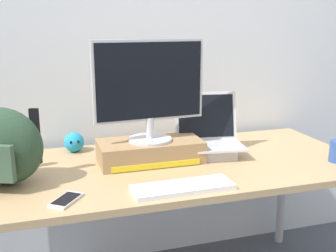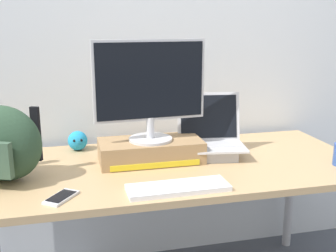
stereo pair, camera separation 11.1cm
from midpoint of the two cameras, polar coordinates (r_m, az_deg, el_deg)
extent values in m
cube|color=silver|center=(2.30, -5.22, 12.50)|extent=(7.00, 0.10, 2.60)
cube|color=tan|center=(1.92, -1.66, -5.65)|extent=(1.82, 0.81, 0.03)
cylinder|color=#B2B2B7|center=(2.68, 14.33, -8.58)|extent=(0.05, 0.05, 0.70)
cube|color=#9E7A51|center=(1.94, -4.12, -3.46)|extent=(0.48, 0.23, 0.10)
cube|color=yellow|center=(1.84, -3.27, -5.50)|extent=(0.41, 0.00, 0.03)
cylinder|color=silver|center=(1.92, -4.15, -1.86)|extent=(0.20, 0.20, 0.01)
cylinder|color=silver|center=(1.91, -4.18, -0.28)|extent=(0.04, 0.04, 0.10)
cube|color=silver|center=(1.87, -4.30, 6.24)|extent=(0.52, 0.05, 0.37)
cube|color=black|center=(1.86, -4.20, 6.20)|extent=(0.49, 0.04, 0.34)
cube|color=#ADADB2|center=(2.02, 4.22, -3.45)|extent=(0.25, 0.23, 0.05)
cube|color=silver|center=(2.02, 4.23, -2.62)|extent=(0.34, 0.28, 0.01)
cube|color=#B7B7BC|center=(2.03, 4.12, -2.30)|extent=(0.29, 0.17, 0.00)
cube|color=silver|center=(2.07, 3.72, 1.37)|extent=(0.32, 0.10, 0.24)
cube|color=black|center=(2.07, 3.75, 1.37)|extent=(0.28, 0.09, 0.21)
cube|color=white|center=(1.63, 0.09, -8.48)|extent=(0.40, 0.14, 0.02)
cube|color=silver|center=(1.63, 0.09, -8.10)|extent=(0.38, 0.12, 0.00)
ellipsoid|color=#28422D|center=(1.79, -23.53, -2.62)|extent=(0.38, 0.31, 0.32)
cube|color=black|center=(1.83, -19.45, -1.34)|extent=(0.04, 0.03, 0.24)
cube|color=silver|center=(1.59, -15.80, -9.82)|extent=(0.14, 0.15, 0.01)
cube|color=black|center=(1.59, -15.82, -9.63)|extent=(0.12, 0.13, 0.00)
sphere|color=#2393CC|center=(2.14, -14.27, -2.19)|extent=(0.10, 0.10, 0.10)
sphere|color=black|center=(2.10, -14.69, -2.22)|extent=(0.01, 0.01, 0.01)
sphere|color=black|center=(2.10, -13.75, -2.15)|extent=(0.01, 0.01, 0.01)
camera|label=1|loc=(0.06, -91.70, -0.43)|focal=44.24mm
camera|label=2|loc=(0.06, 88.30, 0.43)|focal=44.24mm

